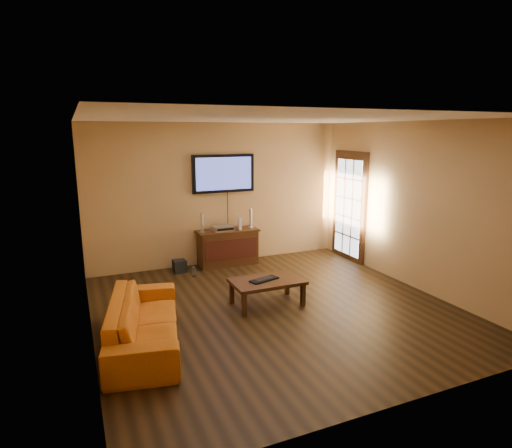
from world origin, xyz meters
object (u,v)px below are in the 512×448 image
television (223,173)px  game_console (240,223)px  media_console (228,247)px  av_receiver (223,228)px  speaker_right (251,219)px  keyboard (264,279)px  subwoofer (180,266)px  coffee_table (267,283)px  speaker_left (202,223)px  bottle (194,271)px  sofa (144,313)px

television → game_console: bearing=-42.5°
media_console → av_receiver: (-0.09, 0.01, 0.39)m
speaker_right → game_console: bearing=-168.1°
keyboard → subwoofer: bearing=111.3°
keyboard → speaker_right: bearing=72.4°
coffee_table → keyboard: (-0.05, -0.00, 0.06)m
coffee_table → game_console: 2.15m
television → av_receiver: 1.04m
subwoofer → speaker_left: bearing=6.9°
game_console → bottle: (-1.03, -0.38, -0.72)m
television → av_receiver: bearing=-117.3°
speaker_left → bottle: 0.92m
speaker_right → bottle: size_ratio=2.01×
av_receiver → keyboard: (-0.09, -2.10, -0.33)m
subwoofer → game_console: bearing=-0.5°
television → speaker_left: 1.04m
coffee_table → sofa: 1.92m
bottle → subwoofer: bearing=118.3°
av_receiver → coffee_table: bearing=-93.6°
television → keyboard: size_ratio=2.58×
speaker_right → keyboard: bearing=-107.6°
coffee_table → speaker_right: size_ratio=2.83×
television → speaker_right: 1.03m
speaker_left → game_console: size_ratio=1.57×
media_console → game_console: game_console is taller
bottle → television: bearing=36.8°
media_console → speaker_right: 0.71m
media_console → sofa: sofa is taller
speaker_left → keyboard: size_ratio=0.77×
speaker_left → av_receiver: 0.42m
speaker_right → av_receiver: (-0.58, -0.02, -0.13)m
keyboard → sofa: bearing=-165.0°
media_console → keyboard: media_console is taller
speaker_right → game_console: speaker_right is taller
av_receiver → television: bearing=60.2°
game_console → keyboard: (-0.42, -2.07, -0.40)m
coffee_table → game_console: (0.37, 2.07, 0.46)m
sofa → subwoofer: 2.72m
television → speaker_left: television is taller
game_console → av_receiver: bearing=-180.0°
speaker_left → coffee_table: bearing=-80.2°
sofa → av_receiver: (1.90, 2.59, 0.35)m
sofa → bottle: bearing=-17.7°
subwoofer → bottle: (0.18, -0.33, -0.03)m
speaker_left → keyboard: (0.31, -2.10, -0.45)m
speaker_right → subwoofer: speaker_right is taller
coffee_table → game_console: game_console is taller
speaker_right → av_receiver: bearing=-178.4°
television → subwoofer: bearing=-164.8°
av_receiver → keyboard: av_receiver is taller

